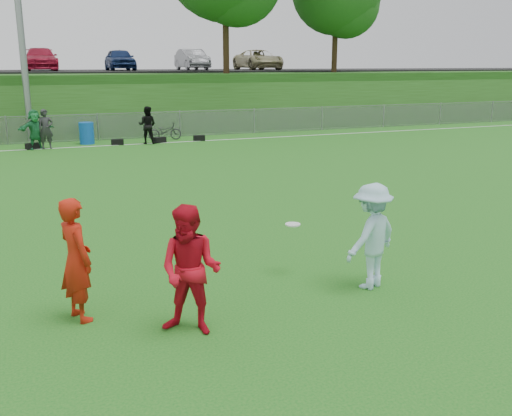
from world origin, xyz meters
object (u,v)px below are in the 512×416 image
recycling_bin (87,133)px  player_red_center (191,270)px  player_red_left (76,260)px  frisbee (293,224)px  bicycle (165,131)px  player_blue (371,236)px

recycling_bin → player_red_center: bearing=-91.5°
player_red_left → recycling_bin: size_ratio=1.83×
player_red_center → frisbee: 2.72m
frisbee → player_red_left: bearing=-171.6°
player_red_left → frisbee: size_ratio=6.75×
player_red_left → frisbee: player_red_left is taller
frisbee → recycling_bin: 18.54m
bicycle → player_red_left: bearing=167.0°
player_red_center → player_red_left: bearing=179.0°
player_red_center → recycling_bin: 20.02m
player_red_left → player_red_center: player_red_left is taller
player_blue → bicycle: (1.00, 19.54, -0.46)m
frisbee → recycling_bin: bearing=95.3°
player_blue → recycling_bin: bearing=-105.2°
frisbee → recycling_bin: recycling_bin is taller
player_red_left → bicycle: size_ratio=1.14×
player_red_center → player_blue: bearing=44.4°
frisbee → bicycle: 18.62m
player_red_left → player_red_center: bearing=-147.3°
player_red_center → player_blue: 3.20m
player_blue → recycling_bin: player_blue is taller
player_blue → bicycle: size_ratio=1.11×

